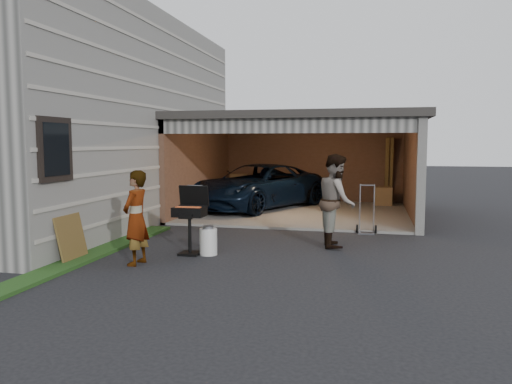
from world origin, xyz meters
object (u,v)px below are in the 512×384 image
propane_tank (208,242)px  bbq_grill (190,214)px  minivan (258,188)px  hand_truck (366,224)px  woman (136,218)px  man (336,201)px  plywood_panel (71,238)px

propane_tank → bbq_grill: bearing=-174.8°
minivan → hand_truck: (3.40, -3.42, -0.47)m
propane_tank → woman: bearing=-134.0°
man → bbq_grill: man is taller
minivan → plywood_panel: size_ratio=5.90×
propane_tank → hand_truck: (2.89, 2.97, -0.03)m
woman → propane_tank: (0.97, 1.01, -0.57)m
minivan → hand_truck: bearing=-20.4°
minivan → woman: (-0.46, -7.40, 0.13)m
woman → plywood_panel: bearing=-83.7°
plywood_panel → woman: bearing=1.8°
bbq_grill → propane_tank: bearing=5.2°
woman → propane_tank: size_ratio=3.29×
plywood_panel → hand_truck: bearing=38.2°
man → minivan: bearing=19.8°
propane_tank → plywood_panel: bearing=-154.8°
hand_truck → minivan: bearing=135.1°
bbq_grill → hand_truck: bearing=42.9°
propane_tank → minivan: bearing=94.6°
man → hand_truck: man is taller
minivan → propane_tank: minivan is taller
minivan → propane_tank: bearing=-60.7°
bbq_grill → man: bearing=27.3°
propane_tank → hand_truck: 4.14m
minivan → propane_tank: (0.51, -6.39, -0.44)m
man → propane_tank: 2.74m
woman → plywood_panel: (-1.25, -0.04, -0.41)m
minivan → woman: woman is taller
woman → man: size_ratio=0.87×
minivan → woman: 7.42m
bbq_grill → plywood_panel: bearing=-151.6°
woman → propane_tank: bearing=140.6°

